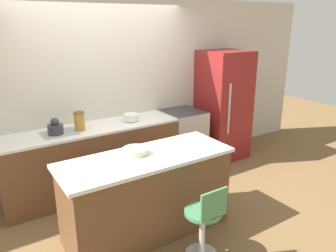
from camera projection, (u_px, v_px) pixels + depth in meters
ground_plane at (129, 192)px, 4.56m from camera, size 14.00×14.00×0.00m
wall_back at (105, 92)px, 4.70m from camera, size 8.00×0.06×2.60m
back_counter at (94, 159)px, 4.50m from camera, size 2.39×0.62×0.93m
kitchen_island at (147, 194)px, 3.59m from camera, size 1.87×0.71×0.92m
oven_range at (183, 139)px, 5.28m from camera, size 0.59×0.63×0.93m
refrigerator at (223, 105)px, 5.53m from camera, size 0.74×0.72×1.82m
stool_chair at (204, 224)px, 3.20m from camera, size 0.36×0.36×0.81m
kettle at (55, 128)px, 4.07m from camera, size 0.19×0.19×0.21m
mixing_bowl at (131, 117)px, 4.63m from camera, size 0.21×0.21×0.09m
canister_jar at (79, 121)px, 4.22m from camera, size 0.14×0.14×0.24m
fruit_bowl at (135, 151)px, 3.50m from camera, size 0.28×0.28×0.06m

